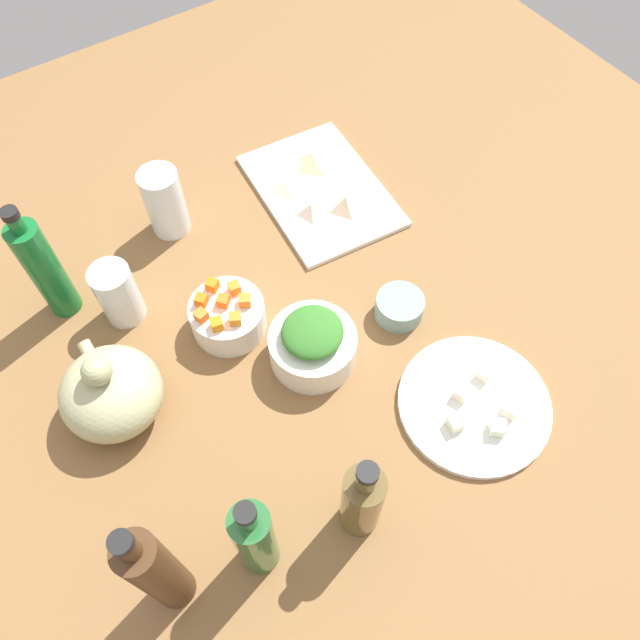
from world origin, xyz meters
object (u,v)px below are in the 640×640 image
bottle_2 (44,269)px  drinking_glass_1 (118,294)px  teapot (111,392)px  bottle_0 (157,572)px  bowl_small_side (399,307)px  bottle_3 (255,539)px  plate_tofu (474,404)px  bottle_1 (362,500)px  drinking_glass_0 (165,202)px  bowl_greens (313,347)px  cutting_board (321,190)px  bowl_carrots (228,317)px

bottle_2 → drinking_glass_1: 11.69cm
teapot → bottle_0: size_ratio=0.60×
bowl_small_side → bottle_3: bottle_3 is taller
plate_tofu → bottle_1: bottle_1 is taller
teapot → bottle_3: size_ratio=0.76×
bowl_small_side → bottle_2: bottle_2 is taller
plate_tofu → bottle_3: 40.11cm
drinking_glass_0 → bowl_greens: bearing=-169.9°
bottle_1 → bottle_3: size_ratio=0.91×
cutting_board → bowl_carrots: bearing=119.5°
plate_tofu → bottle_2: bearing=40.7°
bottle_1 → bottle_2: bottle_2 is taller
drinking_glass_0 → bottle_3: bearing=164.7°
bowl_greens → drinking_glass_0: drinking_glass_0 is taller
bottle_1 → drinking_glass_1: (50.00, 12.92, -2.60)cm
bottle_0 → drinking_glass_1: size_ratio=2.46×
plate_tofu → bowl_greens: bowl_greens is taller
plate_tofu → drinking_glass_0: drinking_glass_0 is taller
cutting_board → bottle_3: bearing=139.2°
bowl_small_side → drinking_glass_1: bearing=56.0°
bottle_0 → drinking_glass_1: (44.16, -12.77, -6.68)cm
bottle_2 → bottle_3: (-53.88, -6.71, -0.78)cm
plate_tofu → teapot: bearing=56.6°
bowl_greens → bowl_small_side: 16.73cm
bottle_3 → bottle_0: bearing=77.6°
bowl_carrots → drinking_glass_0: 25.45cm
bowl_carrots → drinking_glass_1: (12.15, 13.38, 2.83)cm
bowl_carrots → drinking_glass_0: (25.12, -1.71, 3.71)cm
bowl_carrots → bottle_0: bearing=140.8°
teapot → bottle_0: (-28.44, 4.62, 6.79)cm
bowl_greens → bottle_0: (-19.41, 34.58, 9.38)cm
bottle_0 → bowl_small_side: bearing=-70.5°
plate_tofu → bottle_1: bearing=99.0°
teapot → bottle_2: 23.41cm
bowl_small_side → cutting_board: bearing=-8.6°
bowl_greens → plate_tofu: bearing=-143.0°
plate_tofu → bowl_small_side: bearing=-1.8°
bowl_carrots → bottle_0: bottle_0 is taller
bottle_2 → bowl_carrots: bearing=-132.2°
teapot → bottle_1: 40.33cm
bottle_2 → drinking_glass_0: bearing=-75.9°
bowl_carrots → bottle_1: (-37.85, 0.46, 5.43)cm
cutting_board → drinking_glass_1: bearing=96.2°
plate_tofu → bottle_3: bottle_3 is taller
bowl_carrots → teapot: (-3.57, 21.53, 2.71)cm
bowl_greens → drinking_glass_0: (37.72, 6.72, 3.58)cm
teapot → drinking_glass_0: size_ratio=1.28×
bottle_2 → drinking_glass_1: bottle_2 is taller
plate_tofu → teapot: size_ratio=1.39×
bowl_small_side → bottle_1: 35.63cm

